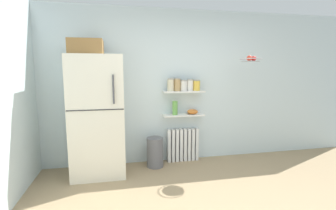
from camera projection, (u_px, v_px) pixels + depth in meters
The scene contains 15 objects.
ground_plane at pixel (203, 204), 2.93m from camera, with size 7.04×7.04×0.00m, color #9E8460.
back_wall at pixel (174, 87), 4.24m from camera, with size 7.04×0.10×2.60m, color silver.
refrigerator at pixel (97, 113), 3.66m from camera, with size 0.78×0.70×2.02m.
radiator at pixel (183, 145), 4.29m from camera, with size 0.55×0.12×0.57m.
wall_shelf_lower at pixel (183, 115), 4.18m from camera, with size 0.71×0.22×0.03m, color white.
wall_shelf_upper at pixel (184, 92), 4.12m from camera, with size 0.71×0.22×0.03m, color white.
storage_jar_0 at pixel (171, 85), 4.06m from camera, with size 0.11×0.11×0.21m.
storage_jar_1 at pixel (177, 85), 4.08m from camera, with size 0.11×0.11×0.22m.
storage_jar_2 at pixel (184, 86), 4.11m from camera, with size 0.12×0.12×0.18m.
storage_jar_3 at pixel (190, 85), 4.13m from camera, with size 0.11×0.11×0.20m.
storage_jar_4 at pixel (197, 85), 4.15m from camera, with size 0.12×0.12×0.19m.
vase at pixel (175, 108), 4.13m from camera, with size 0.09×0.09×0.23m, color #66A84C.
shelf_bowl at pixel (193, 112), 4.21m from camera, with size 0.19×0.19×0.08m, color orange.
trash_bin at pixel (155, 152), 4.03m from camera, with size 0.27×0.27×0.49m, color slate.
hanging_fruit_basket at pixel (251, 59), 3.88m from camera, with size 0.35×0.35×0.10m.
Camera 1 is at (-0.97, -2.08, 1.60)m, focal length 26.08 mm.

